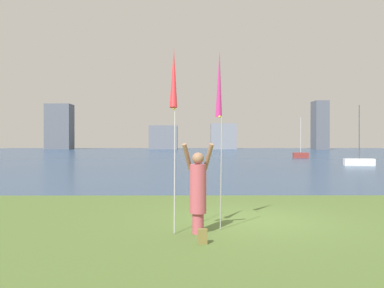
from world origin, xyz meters
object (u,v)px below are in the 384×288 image
Objects in this scene: person at (198,189)px; kite_flag_right at (219,88)px; kite_flag_left at (174,81)px; bag at (203,236)px; sailboat_4 at (301,155)px; sailboat_1 at (359,161)px.

kite_flag_right is at bearing 40.74° from person.
kite_flag_left is 3.26m from bag.
kite_flag_left is 0.79× the size of sailboat_4.
kite_flag_right is 0.81× the size of sailboat_1.
sailboat_1 reaches higher than bag.
sailboat_1 is at bearing 59.83° from kite_flag_left.
sailboat_4 is at bearing 71.99° from bag.
kite_flag_left is at bearing -120.17° from sailboat_1.
kite_flag_left is at bearing 137.90° from bag.
kite_flag_left is at bearing -133.92° from kite_flag_right.
person is at bearing 35.03° from kite_flag_left.
kite_flag_left is 43.96m from sailboat_4.
sailboat_4 is (13.21, 40.39, -2.92)m from kite_flag_right.
kite_flag_right is 28.07m from sailboat_1.
sailboat_4 reaches higher than person.
kite_flag_right is 3.60m from bag.
sailboat_4 is at bearing 91.80° from sailboat_1.
kite_flag_right reaches higher than bag.
kite_flag_right is 13.98× the size of bag.
sailboat_1 is (14.76, 25.39, -2.94)m from kite_flag_left.
person is 0.39× the size of sailboat_1.
kite_flag_left is 0.97× the size of kite_flag_right.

